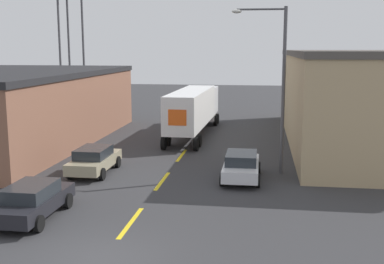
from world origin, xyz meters
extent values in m
plane|color=#333335|center=(0.00, 0.00, 0.00)|extent=(160.00, 160.00, 0.00)
cube|color=yellow|center=(0.00, 3.53, 0.00)|extent=(0.20, 3.61, 0.01)
cube|color=yellow|center=(0.00, 9.91, 0.00)|extent=(0.20, 3.61, 0.01)
cube|color=yellow|center=(0.00, 16.29, 0.00)|extent=(0.20, 3.61, 0.01)
cube|color=brown|center=(-14.00, 18.97, 2.53)|extent=(13.31, 23.19, 5.05)
cube|color=#232326|center=(-14.00, 18.97, 5.25)|extent=(13.51, 23.39, 0.40)
cube|color=tan|center=(12.38, 22.93, 3.27)|extent=(10.08, 25.83, 6.54)
cube|color=#4C4742|center=(12.38, 22.93, 6.74)|extent=(10.28, 26.03, 0.40)
cube|color=silver|center=(-0.07, 30.02, 2.00)|extent=(2.27, 3.01, 3.03)
cube|color=white|center=(-0.27, 22.68, 2.44)|extent=(2.61, 11.20, 2.74)
cube|color=#E55619|center=(-0.43, 17.10, 2.44)|extent=(1.27, 0.06, 1.10)
cylinder|color=black|center=(1.09, 30.36, 0.49)|extent=(0.31, 0.98, 0.97)
cylinder|color=black|center=(-1.22, 30.42, 0.49)|extent=(0.31, 0.98, 0.97)
cylinder|color=black|center=(1.06, 29.18, 0.49)|extent=(0.31, 0.98, 0.97)
cylinder|color=black|center=(-1.25, 29.24, 0.49)|extent=(0.31, 0.98, 0.97)
cylinder|color=black|center=(0.79, 19.28, 0.49)|extent=(0.31, 0.98, 0.97)
cylinder|color=black|center=(-1.52, 19.35, 0.49)|extent=(0.31, 0.98, 0.97)
cylinder|color=black|center=(0.75, 17.88, 0.49)|extent=(0.31, 0.98, 0.97)
cylinder|color=black|center=(-1.56, 17.95, 0.49)|extent=(0.31, 0.98, 0.97)
cube|color=silver|center=(4.21, 10.87, 0.65)|extent=(1.86, 4.66, 0.62)
cube|color=#23282D|center=(4.21, 10.73, 1.23)|extent=(1.64, 2.43, 0.56)
cylinder|color=black|center=(5.14, 12.31, 0.34)|extent=(0.22, 0.68, 0.68)
cylinder|color=black|center=(3.28, 12.31, 0.34)|extent=(0.22, 0.68, 0.68)
cylinder|color=black|center=(5.14, 9.42, 0.34)|extent=(0.22, 0.68, 0.68)
cylinder|color=black|center=(3.28, 9.42, 0.34)|extent=(0.22, 0.68, 0.68)
cube|color=tan|center=(-4.21, 11.08, 0.65)|extent=(1.86, 4.66, 0.62)
cube|color=#23282D|center=(-4.21, 10.94, 1.23)|extent=(1.64, 2.43, 0.56)
cylinder|color=black|center=(-3.28, 12.53, 0.34)|extent=(0.22, 0.68, 0.68)
cylinder|color=black|center=(-5.14, 12.53, 0.34)|extent=(0.22, 0.68, 0.68)
cylinder|color=black|center=(-3.28, 9.63, 0.34)|extent=(0.22, 0.68, 0.68)
cylinder|color=black|center=(-5.14, 9.63, 0.34)|extent=(0.22, 0.68, 0.68)
cube|color=black|center=(-4.21, 3.47, 0.65)|extent=(1.86, 4.66, 0.62)
cube|color=#23282D|center=(-4.21, 3.33, 1.23)|extent=(1.64, 2.43, 0.56)
cylinder|color=black|center=(-3.28, 4.92, 0.34)|extent=(0.22, 0.68, 0.68)
cylinder|color=black|center=(-5.14, 4.92, 0.34)|extent=(0.22, 0.68, 0.68)
cylinder|color=black|center=(-3.28, 2.03, 0.34)|extent=(0.22, 0.68, 0.68)
cylinder|color=#47474C|center=(-18.06, 46.44, 7.65)|extent=(0.28, 0.28, 15.30)
cylinder|color=#47474C|center=(-20.66, 47.94, 7.65)|extent=(0.28, 0.28, 15.30)
cylinder|color=#47474C|center=(-20.66, 44.94, 7.65)|extent=(0.28, 0.28, 15.30)
cylinder|color=#4C4C51|center=(6.42, 12.53, 4.68)|extent=(0.20, 0.20, 9.35)
cylinder|color=#4C4C51|center=(5.08, 12.53, 9.20)|extent=(2.68, 0.11, 0.11)
ellipsoid|color=silver|center=(3.74, 12.53, 9.10)|extent=(0.56, 0.32, 0.22)
camera|label=1|loc=(5.20, -14.80, 7.08)|focal=45.00mm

